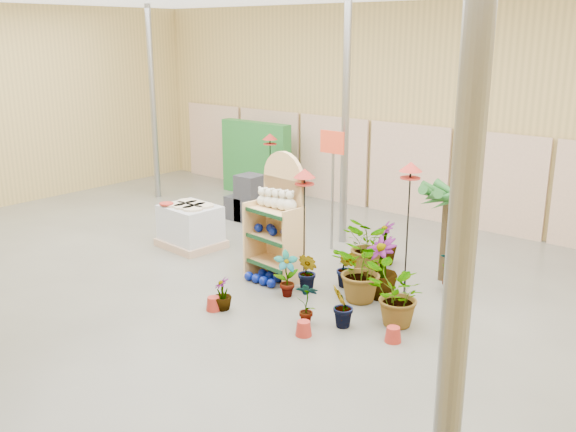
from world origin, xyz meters
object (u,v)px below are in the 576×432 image
(potted_plant_2, at_px, (364,270))
(display_shelf, at_px, (280,221))
(pallet_stack, at_px, (191,226))
(bird_table_front, at_px, (305,177))

(potted_plant_2, bearing_deg, display_shelf, -179.44)
(display_shelf, relative_size, pallet_stack, 1.75)
(display_shelf, relative_size, potted_plant_2, 2.10)
(pallet_stack, relative_size, potted_plant_2, 1.20)
(display_shelf, bearing_deg, pallet_stack, -176.19)
(display_shelf, bearing_deg, potted_plant_2, 6.90)
(pallet_stack, xyz_separation_m, potted_plant_2, (3.88, -0.09, 0.09))
(pallet_stack, relative_size, bird_table_front, 0.64)
(pallet_stack, xyz_separation_m, bird_table_front, (2.73, -0.05, 1.32))
(display_shelf, height_order, bird_table_front, display_shelf)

